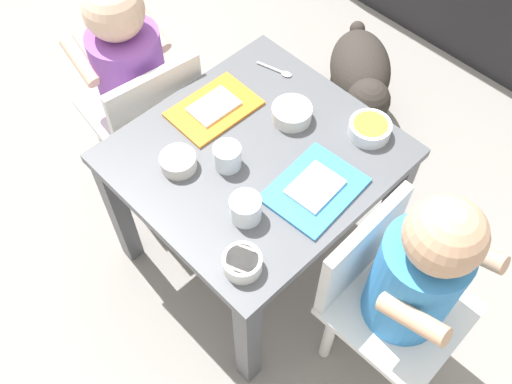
{
  "coord_description": "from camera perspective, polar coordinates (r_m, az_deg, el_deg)",
  "views": [
    {
      "loc": [
        0.58,
        -0.56,
        1.49
      ],
      "look_at": [
        0.0,
        0.0,
        0.3
      ],
      "focal_mm": 40.1,
      "sensor_mm": 36.0,
      "label": 1
    }
  ],
  "objects": [
    {
      "name": "ground_plane",
      "position": [
        1.69,
        -0.0,
        -5.71
      ],
      "size": [
        7.0,
        7.0,
        0.0
      ],
      "primitive_type": "plane",
      "color": "gray"
    },
    {
      "name": "dining_table",
      "position": [
        1.37,
        -0.0,
        1.9
      ],
      "size": [
        0.55,
        0.59,
        0.46
      ],
      "color": "#515459",
      "rests_on": "ground"
    },
    {
      "name": "seated_child_left",
      "position": [
        1.56,
        -12.34,
        11.71
      ],
      "size": [
        0.31,
        0.31,
        0.69
      ],
      "color": "white",
      "rests_on": "ground"
    },
    {
      "name": "seated_child_right",
      "position": [
        1.21,
        15.32,
        -8.15
      ],
      "size": [
        0.29,
        0.29,
        0.7
      ],
      "color": "white",
      "rests_on": "ground"
    },
    {
      "name": "dog",
      "position": [
        1.84,
        10.44,
        11.34
      ],
      "size": [
        0.37,
        0.36,
        0.33
      ],
      "color": "#332D28",
      "rests_on": "ground"
    },
    {
      "name": "food_tray_left",
      "position": [
        1.39,
        -4.22,
        8.35
      ],
      "size": [
        0.15,
        0.21,
        0.02
      ],
      "color": "orange",
      "rests_on": "dining_table"
    },
    {
      "name": "food_tray_right",
      "position": [
        1.25,
        5.9,
        0.34
      ],
      "size": [
        0.17,
        0.22,
        0.02
      ],
      "color": "#388CD8",
      "rests_on": "dining_table"
    },
    {
      "name": "water_cup_left",
      "position": [
        1.27,
        -2.88,
        3.47
      ],
      "size": [
        0.06,
        0.06,
        0.06
      ],
      "color": "white",
      "rests_on": "dining_table"
    },
    {
      "name": "water_cup_right",
      "position": [
        1.19,
        -1.05,
        -1.76
      ],
      "size": [
        0.07,
        0.07,
        0.06
      ],
      "color": "white",
      "rests_on": "dining_table"
    },
    {
      "name": "veggie_bowl_near",
      "position": [
        1.36,
        3.59,
        7.89
      ],
      "size": [
        0.1,
        0.1,
        0.04
      ],
      "color": "silver",
      "rests_on": "dining_table"
    },
    {
      "name": "veggie_bowl_far",
      "position": [
        1.28,
        -7.77,
        3.05
      ],
      "size": [
        0.08,
        0.08,
        0.03
      ],
      "color": "silver",
      "rests_on": "dining_table"
    },
    {
      "name": "cereal_bowl_right_side",
      "position": [
        1.13,
        -1.38,
        -7.05
      ],
      "size": [
        0.08,
        0.08,
        0.04
      ],
      "color": "white",
      "rests_on": "dining_table"
    },
    {
      "name": "cereal_bowl_left_side",
      "position": [
        1.35,
        11.28,
        6.23
      ],
      "size": [
        0.1,
        0.1,
        0.03
      ],
      "color": "white",
      "rests_on": "dining_table"
    },
    {
      "name": "spoon_by_left_tray",
      "position": [
        1.48,
        2.19,
        12.0
      ],
      "size": [
        0.1,
        0.04,
        0.01
      ],
      "color": "silver",
      "rests_on": "dining_table"
    }
  ]
}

